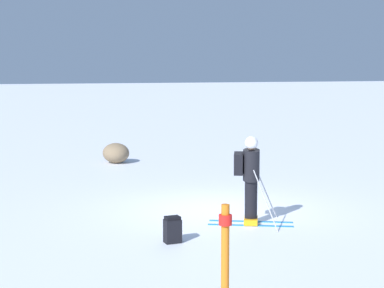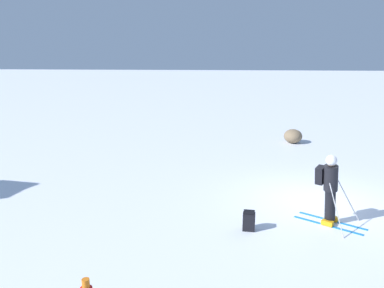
{
  "view_description": "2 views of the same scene",
  "coord_description": "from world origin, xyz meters",
  "views": [
    {
      "loc": [
        -12.94,
        6.52,
        3.18
      ],
      "look_at": [
        -1.66,
        1.44,
        1.77
      ],
      "focal_mm": 60.0,
      "sensor_mm": 36.0,
      "label": 1
    },
    {
      "loc": [
        -10.85,
        2.19,
        4.1
      ],
      "look_at": [
        -0.58,
        3.72,
        1.78
      ],
      "focal_mm": 35.0,
      "sensor_mm": 36.0,
      "label": 2
    }
  ],
  "objects": [
    {
      "name": "ground_plane",
      "position": [
        0.0,
        0.0,
        0.0
      ],
      "size": [
        300.0,
        300.0,
        0.0
      ],
      "primitive_type": "plane",
      "color": "white"
    },
    {
      "name": "skier",
      "position": [
        -1.6,
        0.11,
        1.06
      ],
      "size": [
        1.48,
        1.75,
        1.89
      ],
      "rotation": [
        0.0,
        0.0,
        -0.53
      ],
      "color": "#1E7AC6",
      "rests_on": "ground"
    },
    {
      "name": "spare_backpack",
      "position": [
        -2.17,
        2.07,
        0.24
      ],
      "size": [
        0.23,
        0.31,
        0.5
      ],
      "rotation": [
        0.0,
        0.0,
        4.69
      ],
      "color": "black",
      "rests_on": "ground"
    },
    {
      "name": "exposed_boulder_0",
      "position": [
        8.28,
        -0.14,
        0.35
      ],
      "size": [
        1.07,
        0.91,
        0.69
      ],
      "primitive_type": "ellipsoid",
      "color": "#7A664C",
      "rests_on": "ground"
    }
  ]
}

